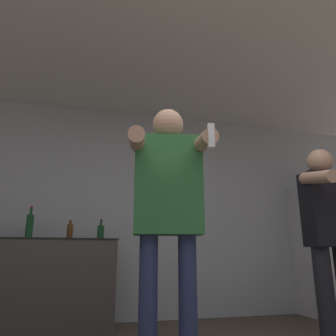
% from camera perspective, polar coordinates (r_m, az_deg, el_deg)
% --- Properties ---
extents(wall_back, '(7.00, 0.06, 2.55)m').
position_cam_1_polar(wall_back, '(4.13, -6.01, -7.33)').
color(wall_back, '#B2B7BC').
rests_on(wall_back, ground_plane).
extents(ceiling_slab, '(7.00, 3.46, 0.05)m').
position_cam_1_polar(ceiling_slab, '(3.20, -0.99, 20.22)').
color(ceiling_slab, silver).
rests_on(ceiling_slab, wall_back).
extents(refrigerator, '(0.72, 0.67, 1.64)m').
position_cam_1_polar(refrigerator, '(4.83, 26.30, -12.43)').
color(refrigerator, silver).
rests_on(refrigerator, ground_plane).
extents(counter, '(1.72, 0.65, 0.90)m').
position_cam_1_polar(counter, '(3.75, -23.14, -18.16)').
color(counter, '#47423D').
rests_on(counter, ground_plane).
extents(bottle_brown_liquor, '(0.06, 0.06, 0.21)m').
position_cam_1_polar(bottle_brown_liquor, '(3.65, -16.72, -10.42)').
color(bottle_brown_liquor, '#563314').
rests_on(bottle_brown_liquor, counter).
extents(bottle_dark_rum, '(0.07, 0.07, 0.21)m').
position_cam_1_polar(bottle_dark_rum, '(3.65, -11.65, -10.82)').
color(bottle_dark_rum, '#194723').
rests_on(bottle_dark_rum, counter).
extents(bottle_red_label, '(0.07, 0.07, 0.33)m').
position_cam_1_polar(bottle_red_label, '(3.69, -22.96, -9.19)').
color(bottle_red_label, '#194723').
rests_on(bottle_red_label, counter).
extents(person_woman_foreground, '(0.57, 0.59, 1.71)m').
position_cam_1_polar(person_woman_foreground, '(2.11, 0.05, -5.94)').
color(person_woman_foreground, navy).
rests_on(person_woman_foreground, ground_plane).
extents(person_man_side, '(0.44, 0.48, 1.60)m').
position_cam_1_polar(person_man_side, '(2.95, 26.30, -9.76)').
color(person_man_side, black).
rests_on(person_man_side, ground_plane).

